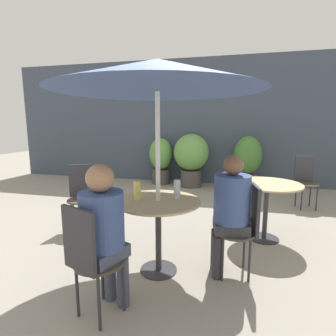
{
  "coord_description": "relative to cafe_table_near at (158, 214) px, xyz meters",
  "views": [
    {
      "loc": [
        0.76,
        -2.41,
        1.47
      ],
      "look_at": [
        0.09,
        0.34,
        0.99
      ],
      "focal_mm": 28.0,
      "sensor_mm": 36.0,
      "label": 1
    }
  ],
  "objects": [
    {
      "name": "bistro_chair_3",
      "position": [
        -1.34,
        0.8,
        -0.06
      ],
      "size": [
        0.42,
        0.43,
        0.9
      ],
      "rotation": [
        0.0,
        0.0,
        0.52
      ],
      "color": "#42382D",
      "rests_on": "ground_plane"
    },
    {
      "name": "umbrella",
      "position": [
        -0.0,
        0.0,
        1.3
      ],
      "size": [
        1.93,
        1.93,
        2.03
      ],
      "color": "silver",
      "rests_on": "ground_plane"
    },
    {
      "name": "bistro_chair_0",
      "position": [
        -0.3,
        -0.78,
        -0.06
      ],
      "size": [
        0.41,
        0.42,
        0.9
      ],
      "rotation": [
        0.0,
        0.0,
        -3.51
      ],
      "color": "#42382D",
      "rests_on": "ground_plane"
    },
    {
      "name": "seated_person_1",
      "position": [
        0.68,
        0.11,
        0.11
      ],
      "size": [
        0.37,
        0.34,
        1.18
      ],
      "rotation": [
        0.0,
        0.0,
        -1.41
      ],
      "color": "#2D2D33",
      "rests_on": "ground_plane"
    },
    {
      "name": "cafe_table_far",
      "position": [
        1.12,
        1.03,
        0.0
      ],
      "size": [
        0.83,
        0.83,
        0.74
      ],
      "color": "#2D2D33",
      "rests_on": "ground_plane"
    },
    {
      "name": "cafe_table_near",
      "position": [
        0.0,
        0.0,
        0.0
      ],
      "size": [
        0.82,
        0.82,
        0.74
      ],
      "color": "#2D2D33",
      "rests_on": "ground_plane"
    },
    {
      "name": "beer_glass_0",
      "position": [
        0.16,
        0.12,
        0.23
      ],
      "size": [
        0.07,
        0.07,
        0.18
      ],
      "color": "silver",
      "rests_on": "cafe_table_near"
    },
    {
      "name": "potted_plant_2",
      "position": [
        1.02,
        3.65,
        0.08
      ],
      "size": [
        0.61,
        0.61,
        1.2
      ],
      "color": "brown",
      "rests_on": "ground_plane"
    },
    {
      "name": "storefront_wall",
      "position": [
        -0.09,
        4.11,
        0.91
      ],
      "size": [
        10.0,
        0.06,
        3.0
      ],
      "color": "#3D4756",
      "rests_on": "ground_plane"
    },
    {
      "name": "bistro_chair_2",
      "position": [
        1.94,
        2.59,
        -0.06
      ],
      "size": [
        0.38,
        0.4,
        0.9
      ],
      "rotation": [
        0.0,
        0.0,
        0.16
      ],
      "color": "#42382D",
      "rests_on": "ground_plane"
    },
    {
      "name": "seated_person_0",
      "position": [
        -0.25,
        -0.64,
        0.11
      ],
      "size": [
        0.38,
        0.4,
        1.18
      ],
      "rotation": [
        0.0,
        0.0,
        2.77
      ],
      "color": "#42475B",
      "rests_on": "ground_plane"
    },
    {
      "name": "potted_plant_0",
      "position": [
        -1.01,
        3.77,
        0.02
      ],
      "size": [
        0.56,
        0.56,
        1.12
      ],
      "color": "#47423D",
      "rests_on": "ground_plane"
    },
    {
      "name": "bistro_chair_1",
      "position": [
        0.82,
        0.13,
        -0.06
      ],
      "size": [
        0.4,
        0.38,
        0.9
      ],
      "rotation": [
        0.0,
        0.0,
        -1.41
      ],
      "color": "#42382D",
      "rests_on": "ground_plane"
    },
    {
      "name": "ground_plane",
      "position": [
        -0.09,
        0.06,
        -0.59
      ],
      "size": [
        20.0,
        20.0,
        0.0
      ],
      "primitive_type": "plane",
      "color": "gray"
    },
    {
      "name": "potted_plant_1",
      "position": [
        -0.24,
        3.63,
        0.13
      ],
      "size": [
        0.81,
        0.81,
        1.23
      ],
      "color": "#47423D",
      "rests_on": "ground_plane"
    },
    {
      "name": "beer_glass_1",
      "position": [
        -0.2,
        -0.04,
        0.24
      ],
      "size": [
        0.07,
        0.07,
        0.19
      ],
      "color": "#DBC65B",
      "rests_on": "cafe_table_near"
    }
  ]
}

